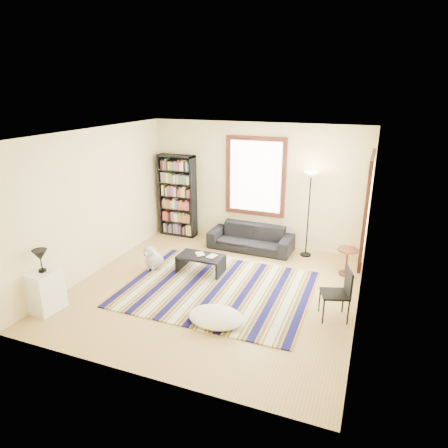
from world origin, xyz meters
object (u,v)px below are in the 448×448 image
(side_table, at_px, (347,262))
(folding_chair, at_px, (335,294))
(floor_cushion, at_px, (216,317))
(dog, at_px, (154,256))
(white_cabinet, at_px, (46,291))
(bookshelf, at_px, (178,196))
(floor_lamp, at_px, (308,215))
(coffee_table, at_px, (201,264))
(sofa, at_px, (251,238))

(side_table, xyz_separation_m, folding_chair, (-0.05, -1.71, 0.16))
(floor_cushion, distance_m, dog, 2.40)
(floor_cushion, height_order, white_cabinet, white_cabinet)
(bookshelf, xyz_separation_m, floor_lamp, (3.21, -0.17, -0.07))
(floor_lamp, bearing_deg, dog, -147.22)
(coffee_table, distance_m, floor_cushion, 1.86)
(sofa, xyz_separation_m, coffee_table, (-0.56, -1.50, -0.10))
(floor_cushion, bearing_deg, sofa, 97.61)
(bookshelf, xyz_separation_m, white_cabinet, (-0.38, -3.99, -0.65))
(bookshelf, xyz_separation_m, side_table, (4.12, -0.82, -0.73))
(floor_cushion, distance_m, folding_chair, 1.90)
(sofa, bearing_deg, floor_cushion, -81.06)
(floor_lamp, height_order, white_cabinet, floor_lamp)
(bookshelf, bearing_deg, folding_chair, -31.95)
(bookshelf, xyz_separation_m, coffee_table, (1.41, -1.77, -0.82))
(bookshelf, distance_m, floor_cushion, 4.21)
(sofa, xyz_separation_m, dog, (-1.52, -1.68, -0.00))
(bookshelf, distance_m, folding_chair, 4.83)
(floor_lamp, distance_m, folding_chair, 2.57)
(bookshelf, distance_m, floor_lamp, 3.21)
(dog, bearing_deg, side_table, 18.40)
(white_cabinet, relative_size, dog, 1.28)
(folding_chair, bearing_deg, floor_cushion, -171.75)
(floor_cushion, relative_size, side_table, 1.66)
(sofa, distance_m, bookshelf, 2.11)
(sofa, height_order, floor_cushion, sofa)
(coffee_table, height_order, folding_chair, folding_chair)
(bookshelf, height_order, dog, bookshelf)
(sofa, height_order, coffee_table, sofa)
(sofa, height_order, side_table, sofa)
(coffee_table, relative_size, dog, 1.64)
(coffee_table, bearing_deg, floor_cushion, -58.47)
(white_cabinet, bearing_deg, folding_chair, 22.84)
(coffee_table, xyz_separation_m, floor_lamp, (1.80, 1.60, 0.75))
(coffee_table, xyz_separation_m, floor_cushion, (0.97, -1.58, -0.07))
(side_table, xyz_separation_m, dog, (-3.67, -1.12, 0.00))
(floor_lamp, bearing_deg, floor_cushion, -104.55)
(side_table, bearing_deg, sofa, 165.54)
(floor_cushion, distance_m, floor_lamp, 3.40)
(floor_cushion, height_order, folding_chair, folding_chair)
(side_table, bearing_deg, dog, -162.98)
(sofa, height_order, bookshelf, bookshelf)
(floor_lamp, distance_m, dog, 3.35)
(sofa, relative_size, bookshelf, 0.95)
(floor_lamp, relative_size, side_table, 3.44)
(coffee_table, relative_size, floor_cushion, 1.01)
(floor_cushion, bearing_deg, side_table, 55.56)
(coffee_table, height_order, floor_cushion, coffee_table)
(folding_chair, height_order, white_cabinet, folding_chair)
(sofa, height_order, floor_lamp, floor_lamp)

